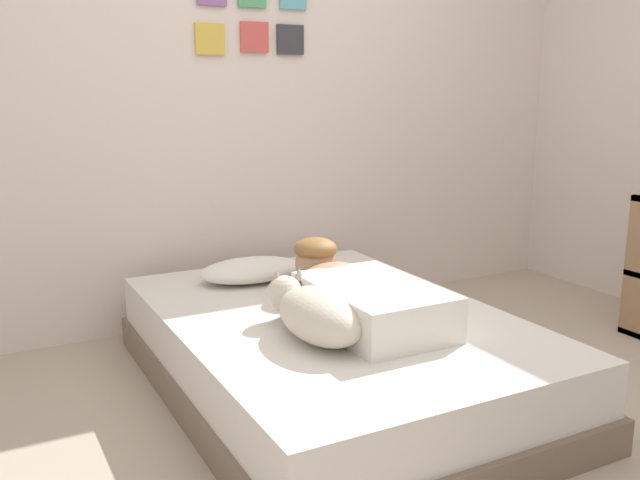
{
  "coord_description": "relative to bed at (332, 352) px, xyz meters",
  "views": [
    {
      "loc": [
        -1.48,
        -1.94,
        1.3
      ],
      "look_at": [
        -0.02,
        0.8,
        0.6
      ],
      "focal_mm": 38.63,
      "sensor_mm": 36.0,
      "label": 1
    }
  ],
  "objects": [
    {
      "name": "person_lying",
      "position": [
        0.06,
        -0.1,
        0.29
      ],
      "size": [
        0.43,
        0.92,
        0.27
      ],
      "color": "silver",
      "rests_on": "bed"
    },
    {
      "name": "back_wall",
      "position": [
        0.12,
        1.17,
        1.08
      ],
      "size": [
        4.25,
        0.12,
        2.5
      ],
      "color": "silver",
      "rests_on": "ground"
    },
    {
      "name": "bed",
      "position": [
        0.0,
        0.0,
        0.0
      ],
      "size": [
        1.37,
        1.98,
        0.35
      ],
      "color": "#726051",
      "rests_on": "ground"
    },
    {
      "name": "coffee_cup",
      "position": [
        0.16,
        0.38,
        0.22
      ],
      "size": [
        0.12,
        0.09,
        0.07
      ],
      "color": "teal",
      "rests_on": "bed"
    },
    {
      "name": "dog",
      "position": [
        -0.2,
        -0.23,
        0.28
      ],
      "size": [
        0.26,
        0.57,
        0.21
      ],
      "color": "beige",
      "rests_on": "bed"
    },
    {
      "name": "cell_phone",
      "position": [
        0.12,
        -0.38,
        0.18
      ],
      "size": [
        0.07,
        0.14,
        0.01
      ],
      "primitive_type": "cube",
      "color": "black",
      "rests_on": "bed"
    },
    {
      "name": "ground_plane",
      "position": [
        0.12,
        -0.5,
        -0.17
      ],
      "size": [
        12.5,
        12.5,
        0.0
      ],
      "primitive_type": "plane",
      "color": "tan"
    },
    {
      "name": "pillow",
      "position": [
        -0.11,
        0.63,
        0.23
      ],
      "size": [
        0.52,
        0.32,
        0.11
      ],
      "primitive_type": "ellipsoid",
      "color": "white",
      "rests_on": "bed"
    }
  ]
}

